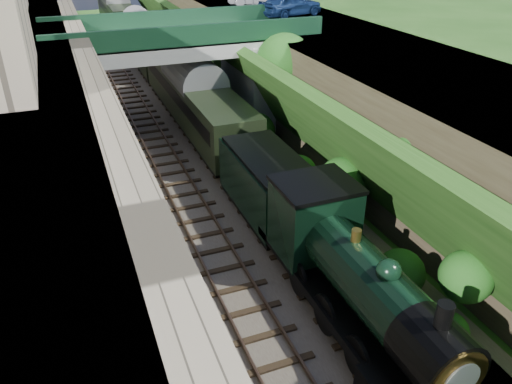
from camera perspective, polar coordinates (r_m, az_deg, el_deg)
name	(u,v)px	position (r m, az deg, el deg)	size (l,w,h in m)	color
trackbed	(196,153)	(29.98, -6.87, 4.41)	(10.00, 90.00, 0.20)	#473F38
retaining_wall	(91,110)	(28.03, -18.30, 8.90)	(1.00, 90.00, 7.00)	#756B56
street_plateau_left	(20,118)	(28.12, -25.40, 7.62)	(6.00, 90.00, 7.00)	#262628
street_plateau_right	(340,87)	(32.41, 9.57, 11.78)	(8.00, 90.00, 6.25)	#262628
embankment_slope	(290,117)	(28.39, 3.90, 8.60)	(4.68, 90.00, 6.36)	#1E4714
track_left	(163,156)	(29.55, -10.63, 4.05)	(2.50, 90.00, 0.20)	black
track_right	(215,148)	(30.21, -4.68, 5.02)	(2.50, 90.00, 0.20)	black
road_bridge	(190,69)	(32.57, -7.55, 13.75)	(16.00, 6.40, 7.25)	gray
tree	(285,66)	(30.82, 3.34, 14.20)	(3.60, 3.80, 6.60)	black
car_blue	(290,4)	(37.93, 3.93, 20.64)	(1.98, 4.91, 1.67)	navy
locomotive	(354,278)	(16.99, 11.16, -9.66)	(3.10, 10.23, 3.83)	black
tender	(268,188)	(22.59, 1.41, 0.46)	(2.70, 6.00, 3.05)	black
coach_front	(194,98)	(33.51, -7.05, 10.59)	(2.90, 18.00, 3.70)	black
coach_middle	(143,42)	(51.38, -12.77, 16.40)	(2.90, 18.00, 3.70)	black
coach_rear	(117,13)	(69.75, -15.63, 19.14)	(2.90, 18.00, 3.70)	black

